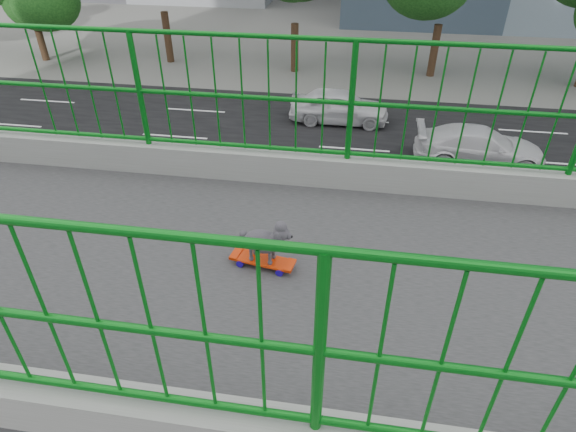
{
  "coord_description": "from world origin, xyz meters",
  "views": [
    {
      "loc": [
        2.76,
        0.08,
        9.5
      ],
      "look_at": [
        -1.03,
        -0.52,
        6.81
      ],
      "focal_mm": 30.13,
      "sensor_mm": 36.0,
      "label": 1
    }
  ],
  "objects_px": {
    "car_0": "(255,294)",
    "car_3": "(480,146)",
    "car_2": "(323,176)",
    "car_4": "(339,106)",
    "skateboard": "(263,261)",
    "poodle": "(265,240)"
  },
  "relations": [
    {
      "from": "car_0",
      "to": "skateboard",
      "type": "bearing_deg",
      "value": 14.9
    },
    {
      "from": "skateboard",
      "to": "car_3",
      "type": "height_order",
      "value": "skateboard"
    },
    {
      "from": "skateboard",
      "to": "car_0",
      "type": "xyz_separation_m",
      "value": [
        -5.93,
        -1.58,
        -6.3
      ]
    },
    {
      "from": "skateboard",
      "to": "poodle",
      "type": "bearing_deg",
      "value": 90.0
    },
    {
      "from": "car_3",
      "to": "car_4",
      "type": "relative_size",
      "value": 1.11
    },
    {
      "from": "car_2",
      "to": "car_4",
      "type": "xyz_separation_m",
      "value": [
        -6.4,
        0.12,
        0.12
      ]
    },
    {
      "from": "car_2",
      "to": "skateboard",
      "type": "bearing_deg",
      "value": -178.0
    },
    {
      "from": "poodle",
      "to": "car_0",
      "type": "xyz_separation_m",
      "value": [
        -5.94,
        -1.6,
        -6.51
      ]
    },
    {
      "from": "car_2",
      "to": "car_3",
      "type": "distance_m",
      "value": 6.75
    },
    {
      "from": "skateboard",
      "to": "car_2",
      "type": "distance_m",
      "value": 13.9
    },
    {
      "from": "poodle",
      "to": "car_3",
      "type": "xyz_separation_m",
      "value": [
        -15.54,
        5.49,
        -6.52
      ]
    },
    {
      "from": "car_0",
      "to": "car_3",
      "type": "bearing_deg",
      "value": 143.54
    },
    {
      "from": "car_0",
      "to": "car_3",
      "type": "relative_size",
      "value": 0.87
    },
    {
      "from": "car_0",
      "to": "car_2",
      "type": "xyz_separation_m",
      "value": [
        -6.4,
        1.15,
        -0.09
      ]
    },
    {
      "from": "car_2",
      "to": "poodle",
      "type": "bearing_deg",
      "value": -177.9
    },
    {
      "from": "car_0",
      "to": "car_3",
      "type": "xyz_separation_m",
      "value": [
        -9.6,
        7.09,
        -0.01
      ]
    },
    {
      "from": "skateboard",
      "to": "car_4",
      "type": "relative_size",
      "value": 0.12
    },
    {
      "from": "car_0",
      "to": "car_2",
      "type": "distance_m",
      "value": 6.5
    },
    {
      "from": "poodle",
      "to": "car_0",
      "type": "height_order",
      "value": "poodle"
    },
    {
      "from": "car_0",
      "to": "car_3",
      "type": "distance_m",
      "value": 11.94
    },
    {
      "from": "skateboard",
      "to": "poodle",
      "type": "relative_size",
      "value": 1.25
    },
    {
      "from": "poodle",
      "to": "car_4",
      "type": "xyz_separation_m",
      "value": [
        -18.74,
        -0.34,
        -6.48
      ]
    }
  ]
}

